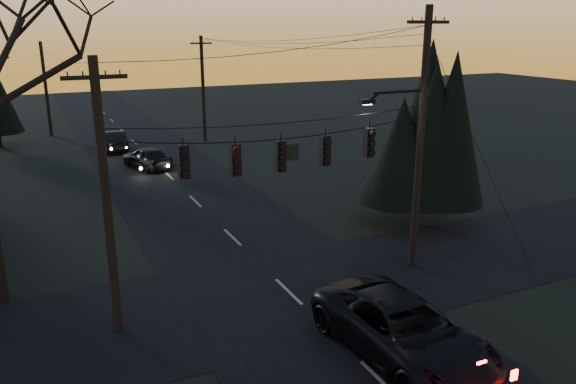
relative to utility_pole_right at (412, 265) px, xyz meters
name	(u,v)px	position (x,y,z in m)	size (l,w,h in m)	color
main_road	(206,212)	(-5.50, 10.00, 0.01)	(8.00, 120.00, 0.02)	black
cross_road	(289,292)	(-5.50, 0.00, 0.01)	(60.00, 7.00, 0.02)	black
utility_pole_right	(412,265)	(0.00, 0.00, 0.00)	(5.00, 0.30, 10.00)	black
utility_pole_left	(119,328)	(-11.50, 0.00, 0.00)	(1.80, 0.30, 8.50)	black
utility_pole_far_r	(205,141)	(0.00, 28.00, 0.00)	(1.80, 0.30, 8.50)	black
utility_pole_far_l	(52,136)	(-11.50, 36.00, 0.00)	(0.30, 0.30, 8.00)	black
span_signal_assembly	(282,154)	(-5.74, 0.00, 5.17)	(11.50, 0.44, 1.68)	black
evergreen_right	(419,132)	(3.16, 4.10, 4.50)	(4.66, 4.66, 7.80)	black
suv_near	(403,330)	(-4.26, -5.12, 0.86)	(2.86, 6.21, 1.73)	black
sedan_oncoming_a	(147,158)	(-6.30, 20.61, 0.74)	(1.76, 4.37, 1.49)	black
sedan_oncoming_b	(114,141)	(-7.44, 27.47, 0.75)	(1.58, 4.53, 1.49)	black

